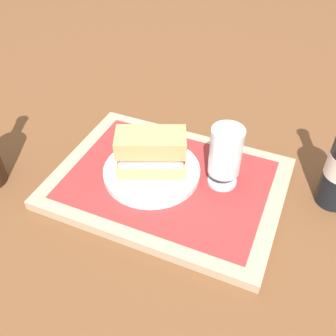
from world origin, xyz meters
TOP-DOWN VIEW (x-y plane):
  - ground_plane at (0.00, 0.00)m, footprint 3.00×3.00m
  - tray at (0.00, 0.00)m, footprint 0.44×0.32m
  - placemat at (0.00, 0.00)m, footprint 0.38×0.27m
  - plate at (-0.03, -0.00)m, footprint 0.19×0.19m
  - sandwich at (-0.03, 0.00)m, footprint 0.14×0.11m
  - beer_glass at (0.10, 0.03)m, footprint 0.06×0.06m

SIDE VIEW (x-z plane):
  - ground_plane at x=0.00m, z-range 0.00..0.00m
  - tray at x=0.00m, z-range 0.00..0.02m
  - placemat at x=0.00m, z-range 0.02..0.02m
  - plate at x=-0.03m, z-range 0.02..0.04m
  - sandwich at x=-0.03m, z-range 0.04..0.12m
  - beer_glass at x=0.10m, z-range 0.03..0.15m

